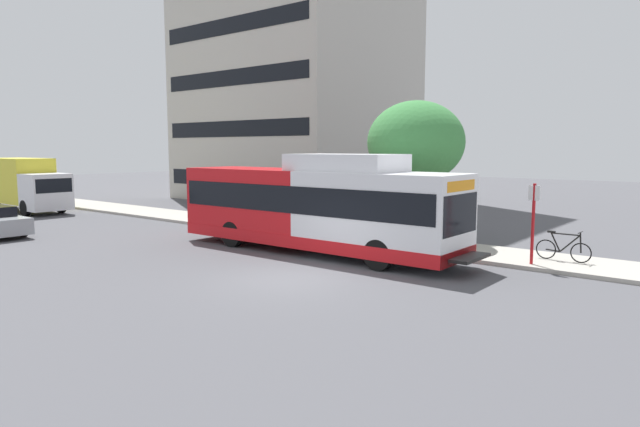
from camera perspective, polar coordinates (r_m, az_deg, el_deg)
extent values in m
plane|color=#4C4C51|center=(22.54, -18.35, -3.44)|extent=(120.00, 120.00, 0.00)
cube|color=#A8A399|center=(25.55, -2.55, -1.77)|extent=(3.00, 56.00, 0.14)
cube|color=white|center=(18.73, 6.19, 0.07)|extent=(2.54, 5.80, 2.73)
cube|color=red|center=(22.38, -6.41, 1.15)|extent=(2.54, 5.80, 2.73)
cube|color=red|center=(20.59, -0.67, -2.51)|extent=(2.57, 11.60, 0.44)
cube|color=black|center=(20.40, -0.67, 1.68)|extent=(2.58, 11.25, 0.96)
cube|color=black|center=(17.35, 14.17, -0.08)|extent=(2.34, 0.10, 1.24)
cube|color=orange|center=(17.27, 14.28, 2.79)|extent=(1.90, 0.08, 0.32)
cube|color=white|center=(19.44, 2.64, 5.26)|extent=(2.16, 4.06, 0.60)
cube|color=black|center=(17.39, 15.22, -4.43)|extent=(1.78, 0.60, 0.10)
cylinder|color=black|center=(17.60, 6.06, -4.26)|extent=(0.30, 1.00, 1.00)
cylinder|color=black|center=(19.51, 9.66, -3.24)|extent=(0.30, 1.00, 1.00)
cylinder|color=black|center=(21.97, -9.00, -2.11)|extent=(0.30, 1.00, 1.00)
cylinder|color=black|center=(23.53, -4.92, -1.47)|extent=(0.30, 1.00, 1.00)
cylinder|color=red|center=(18.92, 21.11, -1.03)|extent=(0.10, 0.10, 2.60)
cube|color=white|center=(18.80, 21.22, 1.99)|extent=(0.04, 0.36, 0.48)
torus|color=black|center=(19.86, 25.31, -3.70)|extent=(0.04, 0.66, 0.66)
torus|color=black|center=(20.14, 22.27, -3.42)|extent=(0.04, 0.66, 0.66)
cylinder|color=black|center=(19.90, 24.37, -2.85)|extent=(0.05, 0.64, 0.64)
cylinder|color=black|center=(20.02, 23.13, -2.74)|extent=(0.05, 0.34, 0.62)
cylinder|color=black|center=(19.89, 24.00, -1.96)|extent=(0.05, 0.90, 0.05)
cylinder|color=black|center=(20.08, 22.88, -3.52)|extent=(0.05, 0.45, 0.08)
cylinder|color=black|center=(19.82, 25.29, -2.74)|extent=(0.05, 0.10, 0.67)
cylinder|color=black|center=(19.77, 25.27, -1.78)|extent=(0.52, 0.03, 0.03)
cube|color=black|center=(20.01, 22.76, -1.74)|extent=(0.12, 0.24, 0.06)
cylinder|color=#4C3823|center=(22.63, 9.71, 0.41)|extent=(0.28, 0.28, 2.51)
ellipsoid|color=#3D8442|center=(22.50, 9.85, 7.27)|extent=(3.86, 3.86, 3.28)
cylinder|color=black|center=(27.35, -28.30, -1.48)|extent=(0.20, 0.64, 0.64)
cube|color=silver|center=(35.63, -26.39, 2.01)|extent=(2.30, 2.00, 2.10)
cube|color=yellow|center=(38.80, -28.61, 3.04)|extent=(2.30, 5.00, 2.70)
cube|color=black|center=(34.73, -25.75, 2.60)|extent=(2.07, 0.08, 0.80)
cylinder|color=black|center=(35.69, -28.11, 0.49)|extent=(0.26, 0.92, 0.92)
cylinder|color=black|center=(36.54, -25.15, 0.78)|extent=(0.26, 0.92, 0.92)
cylinder|color=black|center=(40.29, -27.74, 1.14)|extent=(0.26, 0.92, 0.92)
cube|color=black|center=(43.83, -2.32, 3.96)|extent=(13.50, 13.70, 1.10)
cube|color=black|center=(43.80, -2.34, 8.49)|extent=(13.50, 13.70, 1.10)
cube|color=black|center=(44.04, -2.36, 12.99)|extent=(13.50, 13.70, 1.10)
cube|color=black|center=(44.55, -2.38, 17.42)|extent=(13.50, 13.70, 1.10)
cylinder|color=#B7B7BC|center=(53.20, -12.90, 6.23)|extent=(1.10, 1.10, 7.07)
cylinder|color=#B7B7BC|center=(53.63, -13.11, 13.80)|extent=(0.91, 0.91, 7.07)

